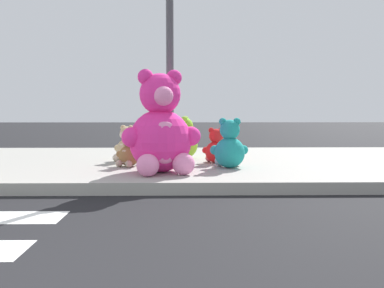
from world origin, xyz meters
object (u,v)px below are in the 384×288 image
object	(u,v)px
sign_pole	(170,51)
plush_teal	(229,148)
plush_lime	(184,141)
plush_red	(216,149)
plush_pink_large	(161,131)
plush_brown	(128,153)
plush_white	(164,146)
plush_tan	(126,147)

from	to	relation	value
sign_pole	plush_teal	distance (m)	1.66
plush_teal	plush_lime	distance (m)	1.38
sign_pole	plush_red	world-z (taller)	sign_pole
plush_pink_large	plush_brown	distance (m)	0.86
plush_pink_large	plush_brown	size ratio (longest dim) A/B	2.71
plush_white	plush_lime	world-z (taller)	plush_lime
plush_lime	plush_red	bearing A→B (deg)	-51.34
sign_pole	plush_pink_large	bearing A→B (deg)	-100.03
plush_tan	plush_lime	world-z (taller)	plush_lime
plush_teal	plush_red	bearing A→B (deg)	105.22
plush_brown	plush_teal	xyz separation A→B (m)	(1.49, -0.16, 0.09)
sign_pole	plush_pink_large	size ratio (longest dim) A/B	2.32
plush_white	plush_brown	bearing A→B (deg)	-128.83
sign_pole	plush_brown	xyz separation A→B (m)	(-0.62, 0.00, -1.49)
plush_tan	plush_brown	world-z (taller)	plush_tan
plush_tan	plush_white	size ratio (longest dim) A/B	0.94
sign_pole	plush_tan	xyz separation A→B (m)	(-0.74, 0.64, -1.46)
plush_red	plush_white	bearing A→B (deg)	165.33
plush_pink_large	plush_white	world-z (taller)	plush_pink_large
plush_pink_large	plush_tan	xyz separation A→B (m)	(-0.64, 1.23, -0.32)
sign_pole	plush_red	size ratio (longest dim) A/B	5.70
plush_pink_large	sign_pole	bearing A→B (deg)	79.97
plush_red	plush_brown	xyz separation A→B (m)	(-1.33, -0.40, -0.02)
plush_brown	plush_white	distance (m)	0.79
plush_tan	plush_teal	world-z (taller)	plush_teal
plush_pink_large	plush_brown	xyz separation A→B (m)	(-0.52, 0.59, -0.35)
plush_red	sign_pole	bearing A→B (deg)	-150.59
plush_brown	plush_pink_large	bearing A→B (deg)	-48.71
sign_pole	plush_teal	bearing A→B (deg)	-10.73
sign_pole	plush_teal	xyz separation A→B (m)	(0.86, -0.16, -1.41)
plush_pink_large	plush_white	xyz separation A→B (m)	(-0.02, 1.21, -0.30)
sign_pole	plush_lime	xyz separation A→B (m)	(0.19, 1.04, -1.41)
plush_tan	plush_brown	size ratio (longest dim) A/B	1.16
plush_teal	plush_brown	bearing A→B (deg)	173.69
sign_pole	plush_lime	bearing A→B (deg)	79.46
plush_pink_large	plush_red	world-z (taller)	plush_pink_large
plush_red	plush_brown	bearing A→B (deg)	-163.30
plush_tan	plush_white	distance (m)	0.62
plush_teal	plush_lime	size ratio (longest dim) A/B	1.00
plush_pink_large	plush_tan	size ratio (longest dim) A/B	2.34
plush_tan	plush_lime	size ratio (longest dim) A/B	0.81
sign_pole	plush_tan	world-z (taller)	sign_pole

